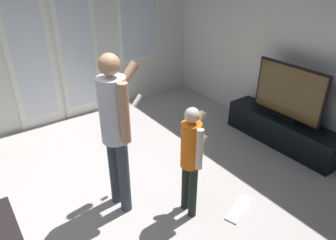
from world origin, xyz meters
name	(u,v)px	position (x,y,z in m)	size (l,w,h in m)	color
ground_plane	(100,223)	(0.00, 0.00, -0.01)	(6.05, 4.95, 0.02)	#B8AFAD
wall_back_with_doors	(19,37)	(0.09, 2.44, 1.37)	(6.05, 0.09, 2.81)	silver
wall_right_plain	(303,41)	(2.99, 0.00, 1.39)	(0.06, 4.95, 2.78)	silver
tv_stand	(282,131)	(2.72, -0.12, 0.20)	(0.40, 1.63, 0.40)	black
flat_screen_tv	(289,93)	(2.72, -0.11, 0.78)	(0.08, 1.00, 0.75)	black
person_adult	(116,123)	(0.32, 0.10, 0.99)	(0.57, 0.49, 1.65)	#37404E
person_child	(191,154)	(0.83, -0.39, 0.71)	(0.39, 0.32, 1.20)	#202922
loose_keyboard	(239,209)	(1.27, -0.69, 0.01)	(0.46, 0.26, 0.02)	white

